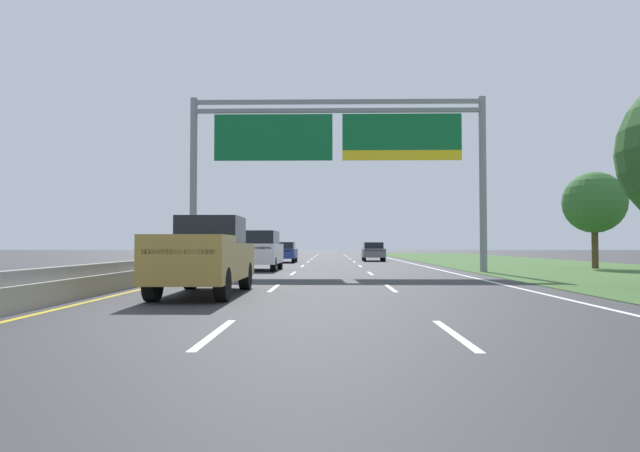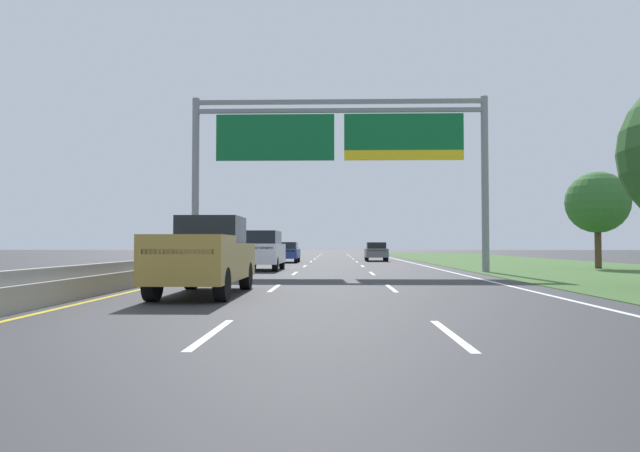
# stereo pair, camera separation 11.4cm
# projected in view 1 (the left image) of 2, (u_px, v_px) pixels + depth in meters

# --- Properties ---
(ground_plane) EXTENTS (220.00, 220.00, 0.00)m
(ground_plane) POSITION_uv_depth(u_px,v_px,m) (331.00, 268.00, 33.04)
(ground_plane) COLOR #333335
(lane_striping) EXTENTS (11.96, 106.00, 0.01)m
(lane_striping) POSITION_uv_depth(u_px,v_px,m) (331.00, 268.00, 32.58)
(lane_striping) COLOR white
(lane_striping) RESTS_ON ground
(grass_verge_right) EXTENTS (14.00, 110.00, 0.02)m
(grass_verge_right) POSITION_uv_depth(u_px,v_px,m) (567.00, 268.00, 32.78)
(grass_verge_right) COLOR #3D602D
(grass_verge_right) RESTS_ON ground
(median_barrier_concrete) EXTENTS (0.60, 110.00, 0.85)m
(median_barrier_concrete) POSITION_uv_depth(u_px,v_px,m) (221.00, 262.00, 33.17)
(median_barrier_concrete) COLOR #99968E
(median_barrier_concrete) RESTS_ON ground
(overhead_sign_gantry) EXTENTS (15.06, 0.42, 8.89)m
(overhead_sign_gantry) POSITION_uv_depth(u_px,v_px,m) (337.00, 146.00, 28.12)
(overhead_sign_gantry) COLOR gray
(overhead_sign_gantry) RESTS_ON ground
(pickup_truck_gold) EXTENTS (2.01, 5.40, 2.20)m
(pickup_truck_gold) POSITION_uv_depth(u_px,v_px,m) (205.00, 256.00, 15.34)
(pickup_truck_gold) COLOR #A38438
(pickup_truck_gold) RESTS_ON ground
(car_white_left_lane_suv) EXTENTS (1.95, 4.72, 2.11)m
(car_white_left_lane_suv) POSITION_uv_depth(u_px,v_px,m) (262.00, 250.00, 29.86)
(car_white_left_lane_suv) COLOR silver
(car_white_left_lane_suv) RESTS_ON ground
(car_blue_left_lane_sedan) EXTENTS (1.83, 4.40, 1.57)m
(car_blue_left_lane_sedan) POSITION_uv_depth(u_px,v_px,m) (284.00, 252.00, 43.17)
(car_blue_left_lane_sedan) COLOR navy
(car_blue_left_lane_sedan) RESTS_ON ground
(car_grey_right_lane_sedan) EXTENTS (1.91, 4.44, 1.57)m
(car_grey_right_lane_sedan) POSITION_uv_depth(u_px,v_px,m) (373.00, 251.00, 46.88)
(car_grey_right_lane_sedan) COLOR slate
(car_grey_right_lane_sedan) RESTS_ON ground
(roadside_tree_mid) EXTENTS (3.51, 3.51, 5.56)m
(roadside_tree_mid) POSITION_uv_depth(u_px,v_px,m) (594.00, 203.00, 31.81)
(roadside_tree_mid) COLOR #4C3823
(roadside_tree_mid) RESTS_ON ground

